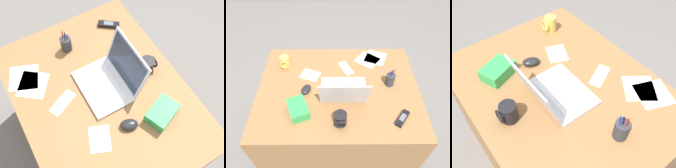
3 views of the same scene
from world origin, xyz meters
TOP-DOWN VIEW (x-y plane):
  - ground_plane at (0.00, 0.00)m, footprint 6.00×6.00m
  - desk at (0.00, 0.00)m, footprint 1.21×0.93m
  - laptop at (-0.04, 0.08)m, footprint 0.34×0.31m
  - computer_mouse at (0.24, 0.04)m, footprint 0.09×0.11m
  - coffee_mug_white at (-0.01, 0.32)m, footprint 0.08×0.09m
  - coffee_mug_tall at (0.43, -0.23)m, footprint 0.07×0.08m
  - cordless_phone at (-0.42, 0.29)m, footprint 0.12×0.14m
  - pen_holder at (-0.39, -0.03)m, footprint 0.07×0.07m
  - snack_bag at (0.27, 0.22)m, footprint 0.17×0.20m
  - paper_note_near_laptop at (-0.26, -0.32)m, footprint 0.23×0.23m
  - paper_note_left at (-0.33, -0.34)m, footprint 0.22×0.22m
  - paper_note_right at (0.22, -0.13)m, footprint 0.17×0.15m
  - paper_note_front at (-0.06, -0.21)m, footprint 0.13×0.17m

SIDE VIEW (x-z plane):
  - ground_plane at x=0.00m, z-range 0.00..0.00m
  - desk at x=0.00m, z-range 0.00..0.76m
  - paper_note_near_laptop at x=-0.26m, z-range 0.76..0.76m
  - paper_note_left at x=-0.33m, z-range 0.76..0.76m
  - paper_note_right at x=0.22m, z-range 0.76..0.76m
  - paper_note_front at x=-0.06m, z-range 0.76..0.76m
  - cordless_phone at x=-0.42m, z-range 0.76..0.79m
  - computer_mouse at x=0.24m, z-range 0.76..0.80m
  - snack_bag at x=0.27m, z-range 0.76..0.83m
  - coffee_mug_white at x=-0.01m, z-range 0.76..0.86m
  - pen_holder at x=-0.39m, z-range 0.73..0.89m
  - coffee_mug_tall at x=0.43m, z-range 0.76..0.86m
  - laptop at x=-0.04m, z-range 0.68..0.94m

